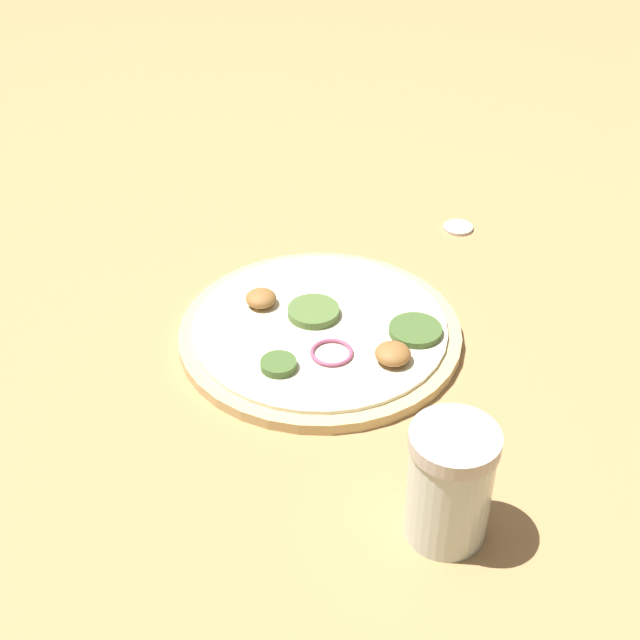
{
  "coord_description": "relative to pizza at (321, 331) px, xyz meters",
  "views": [
    {
      "loc": [
        -0.58,
        -0.34,
        0.52
      ],
      "look_at": [
        0.0,
        0.0,
        0.02
      ],
      "focal_mm": 50.0,
      "sensor_mm": 36.0,
      "label": 1
    }
  ],
  "objects": [
    {
      "name": "spice_jar",
      "position": [
        -0.16,
        -0.2,
        0.04
      ],
      "size": [
        0.06,
        0.06,
        0.1
      ],
      "color": "silver",
      "rests_on": "ground_plane"
    },
    {
      "name": "loose_cap",
      "position": [
        0.25,
        -0.03,
        -0.0
      ],
      "size": [
        0.03,
        0.03,
        0.01
      ],
      "color": "beige",
      "rests_on": "ground_plane"
    },
    {
      "name": "ground_plane",
      "position": [
        0.0,
        0.0,
        -0.01
      ],
      "size": [
        3.0,
        3.0,
        0.0
      ],
      "primitive_type": "plane",
      "color": "tan"
    },
    {
      "name": "pizza",
      "position": [
        0.0,
        0.0,
        0.0
      ],
      "size": [
        0.27,
        0.27,
        0.03
      ],
      "color": "#D6B77A",
      "rests_on": "ground_plane"
    }
  ]
}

